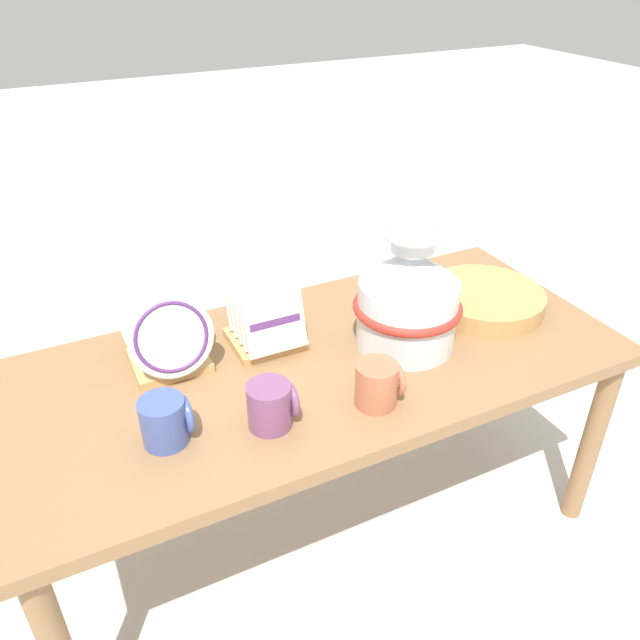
# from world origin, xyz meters

# --- Properties ---
(ground_plane) EXTENTS (14.00, 14.00, 0.00)m
(ground_plane) POSITION_xyz_m (0.00, 0.00, 0.00)
(ground_plane) COLOR beige
(display_table) EXTENTS (1.51, 0.69, 0.61)m
(display_table) POSITION_xyz_m (0.00, 0.00, 0.54)
(display_table) COLOR olive
(display_table) RESTS_ON ground_plane
(ceramic_vase) EXTENTS (0.27, 0.27, 0.32)m
(ceramic_vase) POSITION_xyz_m (0.22, -0.04, 0.74)
(ceramic_vase) COLOR silver
(ceramic_vase) RESTS_ON display_table
(dish_rack_round_plates) EXTENTS (0.19, 0.20, 0.21)m
(dish_rack_round_plates) POSITION_xyz_m (-0.34, 0.13, 0.69)
(dish_rack_round_plates) COLOR tan
(dish_rack_round_plates) RESTS_ON display_table
(dish_rack_square_plates) EXTENTS (0.18, 0.19, 0.17)m
(dish_rack_square_plates) POSITION_xyz_m (-0.09, 0.12, 0.67)
(dish_rack_square_plates) COLOR tan
(dish_rack_square_plates) RESTS_ON display_table
(wicker_charger_stack) EXTENTS (0.32, 0.32, 0.05)m
(wicker_charger_stack) POSITION_xyz_m (0.52, 0.02, 0.63)
(wicker_charger_stack) COLOR tan
(wicker_charger_stack) RESTS_ON display_table
(mug_plum_glaze) EXTENTS (0.10, 0.09, 0.10)m
(mug_plum_glaze) POSITION_xyz_m (-0.20, -0.17, 0.66)
(mug_plum_glaze) COLOR #7A4770
(mug_plum_glaze) RESTS_ON display_table
(mug_terracotta_glaze) EXTENTS (0.10, 0.09, 0.10)m
(mug_terracotta_glaze) POSITION_xyz_m (0.04, -0.21, 0.66)
(mug_terracotta_glaze) COLOR #B76647
(mug_terracotta_glaze) RESTS_ON display_table
(mug_cobalt_glaze) EXTENTS (0.10, 0.09, 0.10)m
(mug_cobalt_glaze) POSITION_xyz_m (-0.41, -0.12, 0.66)
(mug_cobalt_glaze) COLOR #42569E
(mug_cobalt_glaze) RESTS_ON display_table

